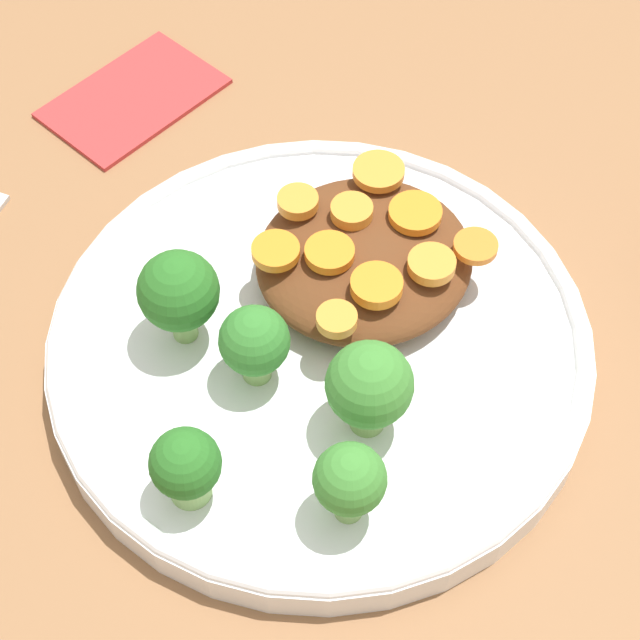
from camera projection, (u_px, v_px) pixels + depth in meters
name	position (u px, v px, depth m)	size (l,w,h in m)	color
ground_plane	(320.00, 359.00, 0.56)	(4.00, 4.00, 0.00)	#8C603D
plate	(320.00, 344.00, 0.55)	(0.28, 0.28, 0.02)	white
stew_mound	(364.00, 259.00, 0.55)	(0.11, 0.11, 0.03)	#5B3319
broccoli_floret_0	(179.00, 293.00, 0.52)	(0.04, 0.04, 0.06)	#7FA85B
broccoli_floret_1	(251.00, 339.00, 0.51)	(0.03, 0.03, 0.05)	#7FA85B
broccoli_floret_2	(186.00, 467.00, 0.47)	(0.03, 0.03, 0.04)	#7FA85B
broccoli_floret_3	(369.00, 387.00, 0.49)	(0.04, 0.04, 0.05)	#759E51
broccoli_floret_4	(350.00, 481.00, 0.46)	(0.03, 0.03, 0.05)	#759E51
carrot_slice_0	(352.00, 211.00, 0.55)	(0.02, 0.02, 0.01)	orange
carrot_slice_1	(476.00, 246.00, 0.54)	(0.02, 0.02, 0.00)	orange
carrot_slice_2	(415.00, 213.00, 0.55)	(0.03, 0.03, 0.01)	orange
carrot_slice_3	(377.00, 285.00, 0.52)	(0.03, 0.03, 0.01)	orange
carrot_slice_4	(379.00, 171.00, 0.57)	(0.03, 0.03, 0.00)	orange
carrot_slice_5	(335.00, 320.00, 0.51)	(0.02, 0.02, 0.01)	orange
carrot_slice_6	(274.00, 252.00, 0.54)	(0.02, 0.02, 0.01)	orange
carrot_slice_7	(298.00, 202.00, 0.55)	(0.02, 0.02, 0.01)	orange
carrot_slice_8	(330.00, 253.00, 0.53)	(0.03, 0.03, 0.01)	orange
carrot_slice_9	(432.00, 264.00, 0.53)	(0.02, 0.02, 0.01)	orange
napkin	(133.00, 96.00, 0.67)	(0.12, 0.09, 0.01)	#B73333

